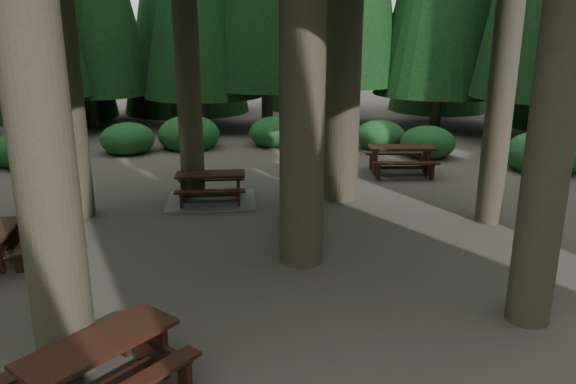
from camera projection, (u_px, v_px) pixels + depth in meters
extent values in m
plane|color=#4B443D|center=(261.00, 266.00, 10.74)|extent=(80.00, 80.00, 0.00)
cube|color=black|center=(26.00, 241.00, 10.95)|extent=(0.33, 1.55, 0.04)
cube|color=black|center=(7.00, 235.00, 11.45)|extent=(0.47, 0.11, 0.61)
cube|color=black|center=(7.00, 233.00, 11.44)|extent=(1.24, 0.17, 0.05)
cube|color=black|center=(0.00, 254.00, 10.92)|extent=(0.17, 1.28, 0.07)
cube|color=gray|center=(211.00, 201.00, 14.68)|extent=(2.30, 1.91, 0.05)
cube|color=black|center=(210.00, 174.00, 14.47)|extent=(1.79, 0.72, 0.06)
cube|color=black|center=(211.00, 179.00, 15.12)|extent=(1.78, 0.28, 0.05)
cube|color=black|center=(210.00, 192.00, 13.99)|extent=(1.78, 0.28, 0.05)
cube|color=black|center=(183.00, 189.00, 14.52)|extent=(0.09, 0.54, 0.71)
cube|color=black|center=(183.00, 187.00, 14.50)|extent=(0.10, 1.43, 0.06)
cube|color=black|center=(238.00, 188.00, 14.65)|extent=(0.09, 0.54, 0.71)
cube|color=black|center=(238.00, 186.00, 14.63)|extent=(0.10, 1.43, 0.06)
cube|color=black|center=(211.00, 195.00, 14.63)|extent=(1.48, 0.11, 0.08)
cube|color=black|center=(402.00, 147.00, 17.20)|extent=(2.07, 0.97, 0.07)
cube|color=black|center=(397.00, 153.00, 17.93)|extent=(2.02, 0.47, 0.06)
cube|color=black|center=(406.00, 163.00, 16.65)|extent=(2.02, 0.47, 0.06)
cube|color=black|center=(375.00, 161.00, 17.31)|extent=(0.15, 0.62, 0.80)
cube|color=black|center=(375.00, 159.00, 17.29)|extent=(0.25, 1.62, 0.07)
cube|color=black|center=(427.00, 161.00, 17.33)|extent=(0.15, 0.62, 0.80)
cube|color=black|center=(427.00, 159.00, 17.32)|extent=(0.25, 1.62, 0.07)
cube|color=black|center=(400.00, 168.00, 17.38)|extent=(1.67, 0.25, 0.09)
cube|color=black|center=(99.00, 343.00, 6.69)|extent=(1.86, 1.86, 0.06)
cube|color=black|center=(72.00, 348.00, 7.15)|extent=(1.52, 1.53, 0.05)
cube|color=black|center=(152.00, 346.00, 7.37)|extent=(0.47, 0.47, 0.76)
cube|color=black|center=(152.00, 342.00, 7.36)|extent=(1.14, 1.13, 0.06)
ellipsoid|color=#1D5628|center=(543.00, 158.00, 17.81)|extent=(2.42, 2.42, 1.49)
ellipsoid|color=#1D5628|center=(427.00, 145.00, 19.61)|extent=(1.90, 1.90, 1.17)
ellipsoid|color=#1D5628|center=(380.00, 138.00, 20.88)|extent=(1.84, 1.84, 1.13)
ellipsoid|color=#1D5628|center=(275.00, 135.00, 21.49)|extent=(1.95, 1.95, 1.20)
ellipsoid|color=#1D5628|center=(189.00, 137.00, 21.09)|extent=(2.31, 2.31, 1.42)
ellipsoid|color=#1D5628|center=(128.00, 142.00, 20.24)|extent=(1.93, 1.93, 1.19)
ellipsoid|color=#1D5628|center=(27.00, 153.00, 18.48)|extent=(2.15, 2.15, 1.32)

